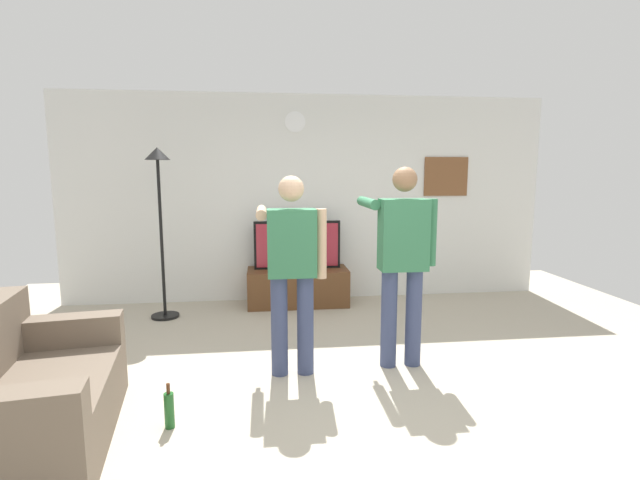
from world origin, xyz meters
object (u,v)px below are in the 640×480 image
Objects in this scene: television at (297,245)px; person_standing_nearer_lamp at (292,264)px; person_standing_nearer_couch at (402,255)px; wall_clock at (295,122)px; floor_lamp at (159,197)px; tv_stand at (298,287)px; framed_picture at (446,177)px; beverage_bottle at (169,410)px; side_couch at (26,397)px.

person_standing_nearer_lamp is (-0.19, -2.10, 0.17)m from television.
television is at bearing 110.59° from person_standing_nearer_couch.
wall_clock reaches higher than floor_lamp.
television is 0.63× the size of person_standing_nearer_couch.
tv_stand is 4.86× the size of wall_clock.
framed_picture is 3.71m from floor_lamp.
floor_lamp is 6.34× the size of beverage_bottle.
side_couch is (-1.90, -2.98, -0.46)m from television.
wall_clock reaches higher than side_couch.
wall_clock reaches higher than person_standing_nearer_couch.
television is 4.19× the size of wall_clock.
framed_picture is at bearing 0.14° from wall_clock.
framed_picture is (2.05, 0.00, -0.70)m from wall_clock.
person_standing_nearer_lamp reaches higher than tv_stand.
person_standing_nearer_lamp is at bearing 41.21° from beverage_bottle.
beverage_bottle is at bearing -77.91° from floor_lamp.
person_standing_nearer_lamp is at bearing -50.61° from floor_lamp.
side_couch is (-1.90, -3.22, -2.02)m from wall_clock.
person_standing_nearer_couch is at bearing 3.49° from person_standing_nearer_lamp.
television is 2.12m from person_standing_nearer_lamp.
framed_picture reaches higher than side_couch.
tv_stand is 0.65× the size of floor_lamp.
television reaches higher than beverage_bottle.
tv_stand is 3.49m from side_couch.
television is 0.66× the size of person_standing_nearer_lamp.
side_couch is 0.86m from beverage_bottle.
floor_lamp reaches higher than person_standing_nearer_lamp.
framed_picture is at bearing 9.90° from floor_lamp.
television is 0.56× the size of floor_lamp.
framed_picture is at bearing 60.76° from person_standing_nearer_couch.
tv_stand is 0.76× the size of person_standing_nearer_lamp.
person_standing_nearer_couch is (0.77, -2.00, 0.76)m from tv_stand.
framed_picture is 1.94× the size of beverage_bottle.
person_standing_nearer_couch is at bearing -119.24° from framed_picture.
television is at bearing 69.54° from beverage_bottle.
person_standing_nearer_lamp is (-2.24, -2.35, -0.69)m from framed_picture.
floor_lamp reaches higher than television.
person_standing_nearer_lamp is 0.96m from person_standing_nearer_couch.
television is at bearing -90.00° from wall_clock.
beverage_bottle is (-1.07, -2.87, -0.65)m from television.
person_standing_nearer_couch reaches higher than person_standing_nearer_lamp.
person_standing_nearer_lamp reaches higher than beverage_bottle.
floor_lamp reaches higher than person_standing_nearer_couch.
television is at bearing 57.41° from side_couch.
beverage_bottle is at bearing -110.46° from television.
tv_stand is at bearing -90.00° from wall_clock.
television is 2.24m from framed_picture.
side_couch is at bearing -120.58° from wall_clock.
framed_picture reaches higher than person_standing_nearer_lamp.
side_couch is (-1.90, -2.93, 0.09)m from tv_stand.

